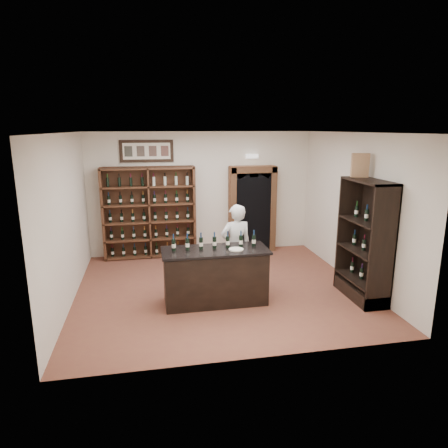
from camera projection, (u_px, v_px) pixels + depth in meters
The scene contains 21 objects.
floor at pixel (220, 288), 7.86m from camera, with size 5.50×5.50×0.00m, color brown.
ceiling at pixel (220, 133), 7.16m from camera, with size 5.50×5.50×0.00m, color white.
wall_back at pixel (202, 193), 9.90m from camera, with size 5.50×0.04×3.00m, color silver.
wall_left at pixel (66, 220), 7.00m from camera, with size 0.04×5.00×3.00m, color silver.
wall_right at pixel (354, 209), 8.02m from camera, with size 0.04×5.00×3.00m, color silver.
wine_shelf at pixel (149, 212), 9.59m from camera, with size 2.20×0.38×2.20m.
framed_picture at pixel (147, 151), 9.38m from camera, with size 1.25×0.04×0.52m, color black.
arched_doorway at pixel (252, 207), 10.05m from camera, with size 1.17×0.35×2.17m.
emergency_light at pixel (252, 156), 9.84m from camera, with size 0.30×0.10×0.10m, color white.
tasting_counter at pixel (215, 276), 7.14m from camera, with size 1.88×0.78×1.00m.
counter_bottle_0 at pixel (174, 245), 6.92m from camera, with size 0.07×0.07×0.30m.
counter_bottle_1 at pixel (187, 244), 6.97m from camera, with size 0.07×0.07×0.30m.
counter_bottle_2 at pixel (201, 243), 7.01m from camera, with size 0.07×0.07×0.30m.
counter_bottle_3 at pixel (214, 242), 7.06m from camera, with size 0.07×0.07×0.30m.
counter_bottle_4 at pixel (228, 242), 7.10m from camera, with size 0.07×0.07×0.30m.
counter_bottle_5 at pixel (241, 241), 7.15m from camera, with size 0.07×0.07×0.30m.
counter_bottle_6 at pixel (254, 240), 7.19m from camera, with size 0.07×0.07×0.30m.
side_cabinet at pixel (365, 259), 7.30m from camera, with size 0.48×1.20×2.20m.
shopkeeper at pixel (236, 247), 7.72m from camera, with size 0.61×0.40×1.68m, color silver.
plate at pixel (236, 249), 6.98m from camera, with size 0.26×0.26×0.02m, color white.
wine_crate at pixel (360, 165), 7.28m from camera, with size 0.31×0.13×0.44m, color tan.
Camera 1 is at (-1.33, -7.22, 3.08)m, focal length 32.00 mm.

